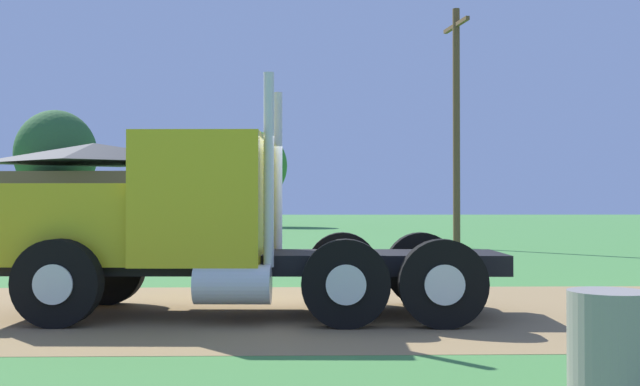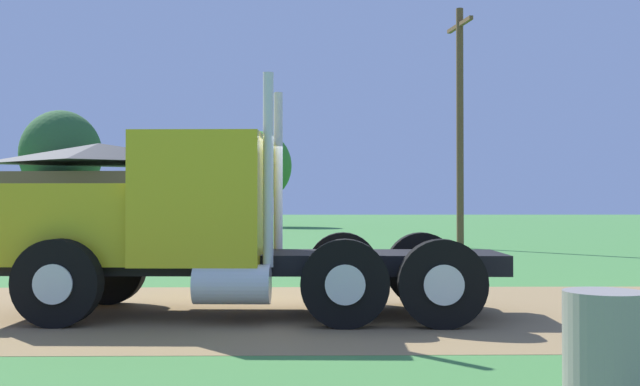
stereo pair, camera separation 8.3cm
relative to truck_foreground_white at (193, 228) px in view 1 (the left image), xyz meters
name	(u,v)px [view 1 (the left image)]	position (x,y,z in m)	size (l,w,h in m)	color
ground_plane	(264,312)	(1.00, 0.30, -1.25)	(200.00, 200.00, 0.00)	#427F3C
dirt_track	(264,311)	(1.00, 0.30, -1.25)	(120.00, 6.36, 0.01)	olive
truck_foreground_white	(193,228)	(0.00, 0.00, 0.00)	(7.25, 2.76, 3.34)	black
steel_barrel	(610,354)	(3.87, -5.19, -0.78)	(0.61, 0.61, 0.95)	gray
shed_building	(94,189)	(-10.19, 31.06, 1.18)	(10.87, 7.09, 5.04)	brown
utility_pole_near	(456,121)	(7.17, 15.96, 3.37)	(0.51, 2.19, 8.73)	brown
tree_left	(56,154)	(-14.09, 36.36, 3.50)	(5.09, 5.09, 7.56)	#513823
tree_mid	(256,166)	(-1.79, 41.95, 3.07)	(4.51, 4.51, 6.81)	#513823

